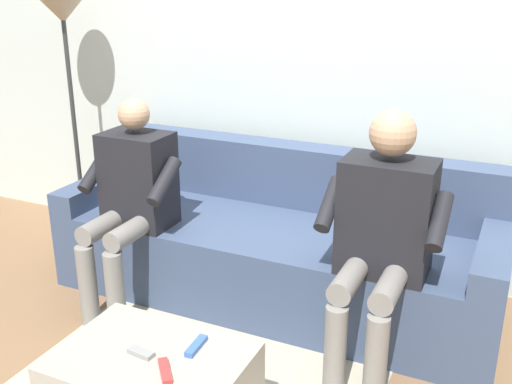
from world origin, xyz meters
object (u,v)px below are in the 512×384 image
remote_gray (141,353)px  remote_blue (196,346)px  remote_red (165,371)px  couch (278,246)px  person_right_seated (131,193)px  person_left_seated (382,229)px  floor_lamp (64,28)px

remote_gray → remote_blue: bearing=42.6°
remote_red → remote_gray: 0.16m
remote_red → remote_blue: bearing=131.3°
couch → person_right_seated: bearing=32.3°
couch → remote_blue: couch is taller
remote_red → person_left_seated: bearing=108.0°
person_right_seated → remote_red: person_right_seated is taller
remote_gray → couch: bearing=94.6°
person_right_seated → remote_red: bearing=130.8°
remote_gray → person_left_seated: bearing=56.8°
person_left_seated → person_right_seated: (1.38, 0.01, -0.04)m
remote_gray → floor_lamp: 2.41m
person_right_seated → remote_blue: person_right_seated is taller
person_right_seated → remote_blue: 1.15m
remote_blue → remote_gray: bearing=123.0°
person_right_seated → remote_red: size_ratio=7.89×
remote_red → floor_lamp: floor_lamp is taller
remote_blue → floor_lamp: size_ratio=0.08×
remote_blue → remote_gray: 0.22m
couch → remote_red: bearing=94.8°
person_right_seated → remote_red: (-0.80, 0.93, -0.28)m
person_left_seated → remote_red: person_left_seated is taller
remote_blue → person_left_seated: bearing=-39.5°
remote_gray → floor_lamp: (1.56, -1.49, 1.08)m
person_left_seated → floor_lamp: 2.48m
remote_red → remote_gray: (0.15, -0.06, 0.00)m
couch → floor_lamp: size_ratio=1.49×
person_right_seated → remote_gray: 1.13m
remote_blue → remote_red: (0.03, 0.19, -0.00)m
person_left_seated → remote_red: (0.58, 0.94, -0.32)m
couch → remote_gray: (0.03, 1.31, 0.08)m
couch → remote_blue: size_ratio=17.59×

